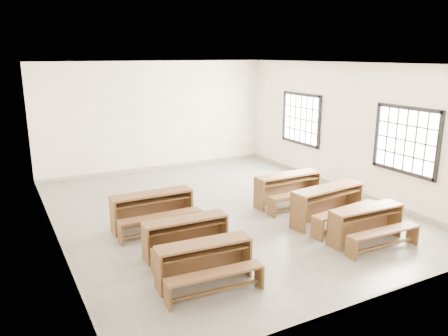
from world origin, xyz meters
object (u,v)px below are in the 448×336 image
desk_set_4 (330,202)px  desk_set_1 (187,234)px  desk_set_2 (153,208)px  desk_set_3 (368,222)px  desk_set_0 (205,260)px  desk_set_5 (289,187)px

desk_set_4 → desk_set_1: bearing=173.4°
desk_set_2 → desk_set_3: size_ratio=1.07×
desk_set_2 → desk_set_4: 3.58m
desk_set_0 → desk_set_4: 3.48m
desk_set_0 → desk_set_3: (3.30, -0.05, 0.01)m
desk_set_1 → desk_set_2: (-0.10, 1.44, 0.04)m
desk_set_4 → desk_set_0: bearing=-169.4°
desk_set_3 → desk_set_1: bearing=163.5°
desk_set_0 → desk_set_2: 2.46m
desk_set_0 → desk_set_4: desk_set_4 is taller
desk_set_0 → desk_set_1: size_ratio=1.01×
desk_set_0 → desk_set_4: (3.33, 1.02, 0.06)m
desk_set_0 → desk_set_2: desk_set_2 is taller
desk_set_3 → desk_set_5: (-0.02, 2.38, 0.03)m
desk_set_0 → desk_set_4: bearing=21.2°
desk_set_2 → desk_set_1: bearing=-85.7°
desk_set_2 → desk_set_5: (3.23, -0.14, -0.00)m
desk_set_0 → desk_set_1: (0.15, 1.03, 0.00)m
desk_set_0 → desk_set_1: bearing=86.0°
desk_set_1 → desk_set_2: desk_set_2 is taller
desk_set_3 → desk_set_4: size_ratio=0.85×
desk_set_4 → desk_set_5: desk_set_4 is taller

